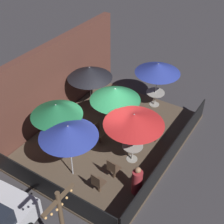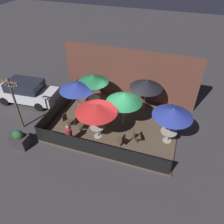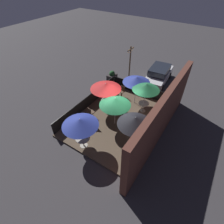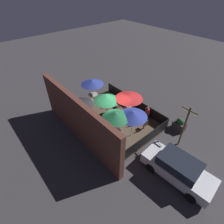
# 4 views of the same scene
# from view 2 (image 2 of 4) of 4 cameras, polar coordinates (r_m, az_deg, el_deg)

# --- Properties ---
(ground_plane) EXTENTS (60.00, 60.00, 0.00)m
(ground_plane) POSITION_cam_2_polar(r_m,az_deg,el_deg) (13.84, 0.75, -3.19)
(ground_plane) COLOR #383538
(patio_deck) EXTENTS (7.65, 5.75, 0.12)m
(patio_deck) POSITION_cam_2_polar(r_m,az_deg,el_deg) (13.80, 0.75, -3.01)
(patio_deck) COLOR brown
(patio_deck) RESTS_ON ground_plane
(building_wall) EXTENTS (9.25, 0.36, 3.70)m
(building_wall) POSITION_cam_2_polar(r_m,az_deg,el_deg) (15.24, 4.49, 9.44)
(building_wall) COLOR brown
(building_wall) RESTS_ON ground_plane
(fence_front) EXTENTS (7.45, 0.05, 0.95)m
(fence_front) POSITION_cam_2_polar(r_m,az_deg,el_deg) (11.53, -3.68, -9.76)
(fence_front) COLOR black
(fence_front) RESTS_ON patio_deck
(fence_side_left) EXTENTS (0.05, 5.55, 0.95)m
(fence_side_left) POSITION_cam_2_polar(r_m,az_deg,el_deg) (14.81, -13.28, 1.73)
(fence_side_left) COLOR black
(fence_side_left) RESTS_ON patio_deck
(patio_umbrella_0) EXTENTS (1.97, 1.97, 2.47)m
(patio_umbrella_0) POSITION_cam_2_polar(r_m,az_deg,el_deg) (13.88, -4.99, 8.71)
(patio_umbrella_0) COLOR #B2B2B7
(patio_umbrella_0) RESTS_ON patio_deck
(patio_umbrella_1) EXTENTS (2.28, 2.28, 2.28)m
(patio_umbrella_1) POSITION_cam_2_polar(r_m,az_deg,el_deg) (11.56, -4.12, 0.99)
(patio_umbrella_1) COLOR #B2B2B7
(patio_umbrella_1) RESTS_ON patio_deck
(patio_umbrella_2) EXTENTS (2.12, 2.12, 2.30)m
(patio_umbrella_2) POSITION_cam_2_polar(r_m,az_deg,el_deg) (11.67, 15.66, -0.10)
(patio_umbrella_2) COLOR #B2B2B7
(patio_umbrella_2) RESTS_ON patio_deck
(patio_umbrella_3) EXTENTS (2.10, 2.10, 2.38)m
(patio_umbrella_3) POSITION_cam_2_polar(r_m,az_deg,el_deg) (13.34, -9.27, 6.62)
(patio_umbrella_3) COLOR #B2B2B7
(patio_umbrella_3) RESTS_ON patio_deck
(patio_umbrella_4) EXTENTS (2.09, 2.09, 2.25)m
(patio_umbrella_4) POSITION_cam_2_polar(r_m,az_deg,el_deg) (13.91, 8.98, 7.24)
(patio_umbrella_4) COLOR #B2B2B7
(patio_umbrella_4) RESTS_ON patio_deck
(patio_umbrella_5) EXTENTS (2.12, 2.12, 2.26)m
(patio_umbrella_5) POSITION_cam_2_polar(r_m,az_deg,el_deg) (12.46, 3.22, 3.70)
(patio_umbrella_5) COLOR #B2B2B7
(patio_umbrella_5) RESTS_ON patio_deck
(dining_table_0) EXTENTS (0.79, 0.79, 0.76)m
(dining_table_0) POSITION_cam_2_polar(r_m,az_deg,el_deg) (14.75, -4.65, 3.17)
(dining_table_0) COLOR #9E998E
(dining_table_0) RESTS_ON patio_deck
(dining_table_1) EXTENTS (0.82, 0.82, 0.75)m
(dining_table_1) POSITION_cam_2_polar(r_m,az_deg,el_deg) (12.49, -3.82, -4.37)
(dining_table_1) COLOR #9E998E
(dining_table_1) RESTS_ON patio_deck
(dining_table_2) EXTENTS (0.90, 0.90, 0.73)m
(dining_table_2) POSITION_cam_2_polar(r_m,az_deg,el_deg) (12.61, 14.53, -5.39)
(dining_table_2) COLOR #9E998E
(dining_table_2) RESTS_ON patio_deck
(patio_chair_0) EXTENTS (0.48, 0.48, 0.93)m
(patio_chair_0) POSITION_cam_2_polar(r_m,az_deg,el_deg) (11.96, 2.47, -7.31)
(patio_chair_0) COLOR #4C3828
(patio_chair_0) RESTS_ON patio_deck
(patio_chair_1) EXTENTS (0.43, 0.43, 0.95)m
(patio_chair_1) POSITION_cam_2_polar(r_m,az_deg,el_deg) (13.72, -0.63, -0.12)
(patio_chair_1) COLOR #4C3828
(patio_chair_1) RESTS_ON patio_deck
(patio_chair_2) EXTENTS (0.44, 0.44, 0.94)m
(patio_chair_2) POSITION_cam_2_polar(r_m,az_deg,el_deg) (13.45, -11.81, -2.05)
(patio_chair_2) COLOR #4C3828
(patio_chair_2) RESTS_ON patio_deck
(patio_chair_3) EXTENTS (0.43, 0.43, 0.96)m
(patio_chair_3) POSITION_cam_2_polar(r_m,az_deg,el_deg) (13.03, -8.81, -3.05)
(patio_chair_3) COLOR #4C3828
(patio_chair_3) RESTS_ON patio_deck
(patio_chair_4) EXTENTS (0.52, 0.52, 0.91)m
(patio_chair_4) POSITION_cam_2_polar(r_m,az_deg,el_deg) (12.25, 6.28, -6.29)
(patio_chair_4) COLOR #4C3828
(patio_chair_4) RESTS_ON patio_deck
(patron_0) EXTENTS (0.43, 0.43, 1.25)m
(patron_0) POSITION_cam_2_polar(r_m,az_deg,el_deg) (12.38, -11.20, -5.90)
(patron_0) COLOR maroon
(patron_0) RESTS_ON patio_deck
(planter_box) EXTENTS (0.96, 0.67, 1.12)m
(planter_box) POSITION_cam_2_polar(r_m,az_deg,el_deg) (13.19, -23.00, -6.62)
(planter_box) COLOR #332D2D
(planter_box) RESTS_ON ground_plane
(light_post) EXTENTS (1.10, 0.12, 3.47)m
(light_post) POSITION_cam_2_polar(r_m,az_deg,el_deg) (13.60, -24.01, 2.58)
(light_post) COLOR brown
(light_post) RESTS_ON ground_plane
(parked_car_0) EXTENTS (4.43, 2.05, 1.62)m
(parked_car_0) POSITION_cam_2_polar(r_m,az_deg,el_deg) (16.49, -21.52, 5.05)
(parked_car_0) COLOR silver
(parked_car_0) RESTS_ON ground_plane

